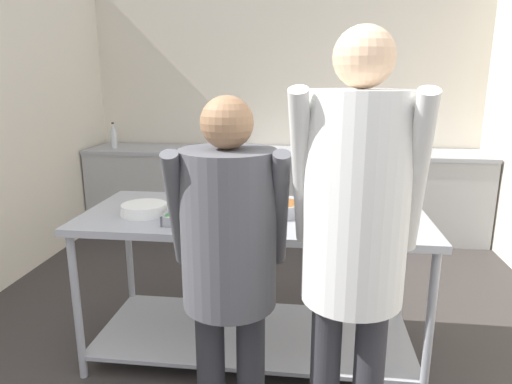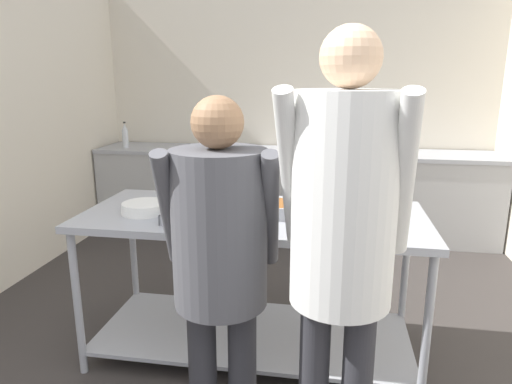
% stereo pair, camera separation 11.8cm
% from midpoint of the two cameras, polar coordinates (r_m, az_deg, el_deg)
% --- Properties ---
extents(wall_rear, '(4.33, 0.06, 2.65)m').
position_cam_midpoint_polar(wall_rear, '(5.15, 5.59, 10.49)').
color(wall_rear, beige).
rests_on(wall_rear, ground_plane).
extents(back_counter, '(4.17, 0.65, 0.90)m').
position_cam_midpoint_polar(back_counter, '(4.92, 5.04, 0.03)').
color(back_counter, '#A8A8A8').
rests_on(back_counter, ground_plane).
extents(serving_counter, '(1.95, 0.83, 0.89)m').
position_cam_midpoint_polar(serving_counter, '(2.71, 0.90, -8.52)').
color(serving_counter, '#9EA0A8').
rests_on(serving_counter, ground_plane).
extents(plate_stack, '(0.26, 0.26, 0.06)m').
position_cam_midpoint_polar(plate_stack, '(2.68, -12.54, -1.94)').
color(plate_stack, white).
rests_on(plate_stack, serving_counter).
extents(serving_tray_vegetables, '(0.37, 0.29, 0.05)m').
position_cam_midpoint_polar(serving_tray_vegetables, '(2.51, -5.67, -2.88)').
color(serving_tray_vegetables, '#9EA0A8').
rests_on(serving_tray_vegetables, serving_counter).
extents(sauce_pan, '(0.39, 0.25, 0.07)m').
position_cam_midpoint_polar(sauce_pan, '(2.57, 4.18, -2.07)').
color(sauce_pan, '#9EA0A8').
rests_on(sauce_pan, serving_counter).
extents(serving_tray_roast, '(0.37, 0.32, 0.05)m').
position_cam_midpoint_polar(serving_tray_roast, '(2.62, 13.32, -2.42)').
color(serving_tray_roast, '#9EA0A8').
rests_on(serving_tray_roast, serving_counter).
extents(guest_serving_left, '(0.50, 0.39, 1.82)m').
position_cam_midpoint_polar(guest_serving_left, '(1.69, 12.76, -4.23)').
color(guest_serving_left, '#2D2D33').
rests_on(guest_serving_left, ground_plane).
extents(guest_serving_right, '(0.52, 0.39, 1.58)m').
position_cam_midpoint_polar(guest_serving_right, '(1.91, -2.75, -6.89)').
color(guest_serving_right, '#2D2D33').
rests_on(guest_serving_right, ground_plane).
extents(water_bottle, '(0.06, 0.06, 0.28)m').
position_cam_midpoint_polar(water_bottle, '(5.19, -15.41, 6.80)').
color(water_bottle, silver).
rests_on(water_bottle, back_counter).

